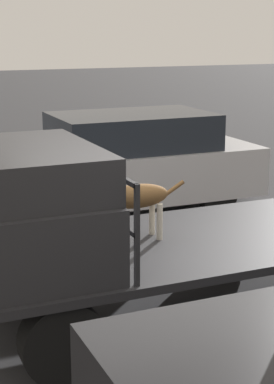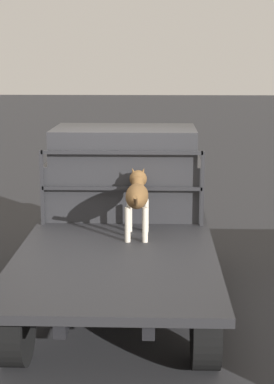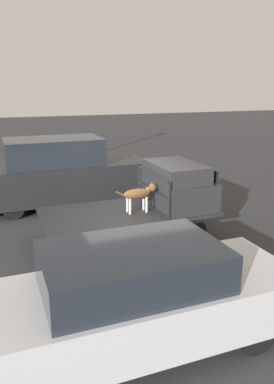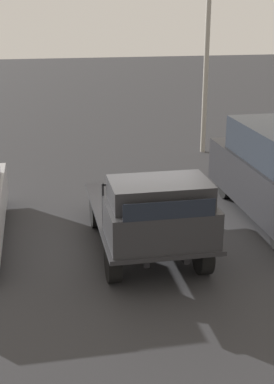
{
  "view_description": "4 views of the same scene",
  "coord_description": "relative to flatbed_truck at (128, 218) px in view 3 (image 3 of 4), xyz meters",
  "views": [
    {
      "loc": [
        2.58,
        5.43,
        2.83
      ],
      "look_at": [
        0.16,
        -0.19,
        1.27
      ],
      "focal_mm": 60.0,
      "sensor_mm": 36.0,
      "label": 1
    },
    {
      "loc": [
        -6.49,
        -0.42,
        2.67
      ],
      "look_at": [
        0.16,
        -0.19,
        1.27
      ],
      "focal_mm": 60.0,
      "sensor_mm": 36.0,
      "label": 2
    },
    {
      "loc": [
        -2.86,
        -7.98,
        3.64
      ],
      "look_at": [
        0.16,
        -0.19,
        1.27
      ],
      "focal_mm": 35.0,
      "sensor_mm": 36.0,
      "label": 3
    },
    {
      "loc": [
        9.7,
        -2.02,
        4.72
      ],
      "look_at": [
        0.16,
        -0.19,
        1.27
      ],
      "focal_mm": 50.0,
      "sensor_mm": 36.0,
      "label": 4
    }
  ],
  "objects": [
    {
      "name": "flatbed_truck",
      "position": [
        0.0,
        0.0,
        0.0
      ],
      "size": [
        4.06,
        1.98,
        0.78
      ],
      "color": "black",
      "rests_on": "ground"
    },
    {
      "name": "parked_sedan",
      "position": [
        -1.09,
        -3.67,
        0.21
      ],
      "size": [
        4.43,
        1.7,
        1.56
      ],
      "rotation": [
        0.0,
        0.0,
        -0.03
      ],
      "color": "black",
      "rests_on": "ground"
    },
    {
      "name": "truck_headboard",
      "position": [
        0.64,
        0.0,
        0.77
      ],
      "size": [
        0.04,
        1.86,
        0.86
      ],
      "color": "#232326",
      "rests_on": "flatbed_truck"
    },
    {
      "name": "ground_plane",
      "position": [
        0.0,
        0.0,
        -0.58
      ],
      "size": [
        80.0,
        80.0,
        0.0
      ],
      "primitive_type": "plane",
      "color": "#2D2D30"
    },
    {
      "name": "truck_cab",
      "position": [
        1.32,
        0.0,
        0.7
      ],
      "size": [
        1.28,
        1.86,
        1.06
      ],
      "color": "#28282B",
      "rests_on": "flatbed_truck"
    },
    {
      "name": "dog",
      "position": [
        0.24,
        -0.19,
        0.64
      ],
      "size": [
        1.05,
        0.24,
        0.69
      ],
      "rotation": [
        0.0,
        0.0,
        0.25
      ],
      "color": "beige",
      "rests_on": "flatbed_truck"
    },
    {
      "name": "parked_pickup_far",
      "position": [
        -0.96,
        3.43,
        0.45
      ],
      "size": [
        5.17,
        1.89,
        2.12
      ],
      "rotation": [
        0.0,
        0.0,
        0.2
      ],
      "color": "black",
      "rests_on": "ground"
    }
  ]
}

